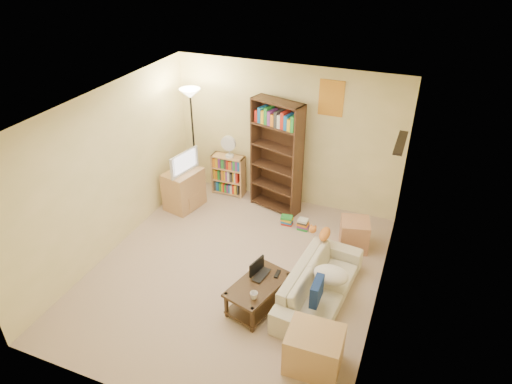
% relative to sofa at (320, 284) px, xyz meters
% --- Properties ---
extents(room, '(4.50, 4.54, 2.52)m').
position_rel_sofa_xyz_m(room, '(-1.27, 0.09, 1.36)').
color(room, '#C1A590').
rests_on(room, ground).
extents(sofa, '(1.90, 1.02, 0.52)m').
position_rel_sofa_xyz_m(sofa, '(0.00, 0.00, 0.00)').
color(sofa, beige).
rests_on(sofa, ground).
extents(navy_pillow, '(0.10, 0.34, 0.31)m').
position_rel_sofa_xyz_m(navy_pillow, '(0.05, -0.39, 0.24)').
color(navy_pillow, navy).
rests_on(navy_pillow, sofa).
extents(cream_blanket, '(0.48, 0.34, 0.20)m').
position_rel_sofa_xyz_m(cream_blanket, '(0.13, 0.03, 0.18)').
color(cream_blanket, silver).
rests_on(cream_blanket, sofa).
extents(tabby_cat, '(0.41, 0.17, 0.14)m').
position_rel_sofa_xyz_m(tabby_cat, '(-0.17, 0.70, 0.33)').
color(tabby_cat, orange).
rests_on(tabby_cat, sofa).
extents(coffee_table, '(0.71, 0.99, 0.39)m').
position_rel_sofa_xyz_m(coffee_table, '(-0.72, -0.43, -0.01)').
color(coffee_table, '#3F2B18').
rests_on(coffee_table, ground).
extents(laptop, '(0.38, 0.30, 0.02)m').
position_rel_sofa_xyz_m(laptop, '(-0.68, -0.28, 0.15)').
color(laptop, black).
rests_on(laptop, coffee_table).
extents(laptop_screen, '(0.09, 0.29, 0.20)m').
position_rel_sofa_xyz_m(laptop_screen, '(-0.81, -0.24, 0.25)').
color(laptop_screen, white).
rests_on(laptop_screen, laptop).
extents(mug, '(0.12, 0.12, 0.09)m').
position_rel_sofa_xyz_m(mug, '(-0.66, -0.70, 0.18)').
color(mug, white).
rests_on(mug, coffee_table).
extents(tv_remote, '(0.05, 0.16, 0.02)m').
position_rel_sofa_xyz_m(tv_remote, '(-0.54, -0.17, 0.15)').
color(tv_remote, black).
rests_on(tv_remote, coffee_table).
extents(tv_stand, '(0.60, 0.74, 0.70)m').
position_rel_sofa_xyz_m(tv_stand, '(-2.85, 1.41, 0.09)').
color(tv_stand, tan).
rests_on(tv_stand, ground).
extents(television, '(0.71, 0.37, 0.39)m').
position_rel_sofa_xyz_m(television, '(-2.85, 1.41, 0.64)').
color(television, black).
rests_on(television, tv_stand).
extents(tall_bookshelf, '(0.94, 0.54, 1.99)m').
position_rel_sofa_xyz_m(tall_bookshelf, '(-1.33, 1.97, 0.79)').
color(tall_bookshelf, '#412819').
rests_on(tall_bookshelf, ground).
extents(short_bookshelf, '(0.60, 0.25, 0.77)m').
position_rel_sofa_xyz_m(short_bookshelf, '(-2.31, 2.13, 0.13)').
color(short_bookshelf, tan).
rests_on(short_bookshelf, ground).
extents(desk_fan, '(0.27, 0.15, 0.42)m').
position_rel_sofa_xyz_m(desk_fan, '(-2.27, 2.09, 0.75)').
color(desk_fan, silver).
rests_on(desk_fan, short_bookshelf).
extents(floor_lamp, '(0.35, 0.35, 2.08)m').
position_rel_sofa_xyz_m(floor_lamp, '(-2.78, 1.75, 1.40)').
color(floor_lamp, black).
rests_on(floor_lamp, ground).
extents(side_table, '(0.52, 0.52, 0.49)m').
position_rel_sofa_xyz_m(side_table, '(0.20, 1.32, -0.01)').
color(side_table, '#B47B58').
rests_on(side_table, ground).
extents(end_cabinet, '(0.63, 0.53, 0.51)m').
position_rel_sofa_xyz_m(end_cabinet, '(0.22, -1.07, -0.00)').
color(end_cabinet, tan).
rests_on(end_cabinet, ground).
extents(book_stacks, '(0.49, 0.19, 0.20)m').
position_rel_sofa_xyz_m(book_stacks, '(-0.80, 1.51, -0.17)').
color(book_stacks, red).
rests_on(book_stacks, ground).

